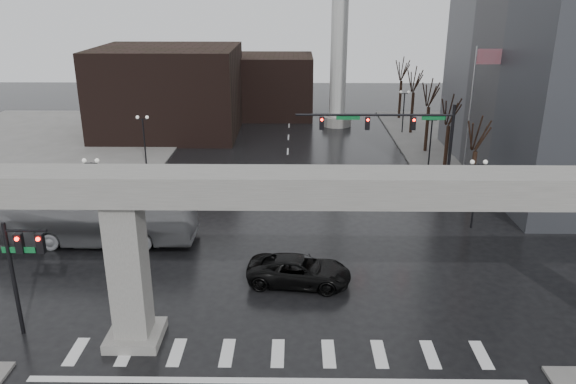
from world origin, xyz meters
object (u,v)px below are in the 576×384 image
city_bus (95,216)px  far_car (242,181)px  signal_mast_arm (402,133)px  pickup_truck (299,271)px

city_bus → far_car: city_bus is taller
signal_mast_arm → far_car: size_ratio=2.63×
city_bus → far_car: size_ratio=2.91×
pickup_truck → signal_mast_arm: bearing=-24.1°
signal_mast_arm → pickup_truck: size_ratio=2.02×
pickup_truck → far_car: bearing=23.6°
city_bus → far_car: 13.84m
signal_mast_arm → far_car: signal_mast_arm is taller
far_car → signal_mast_arm: bearing=-6.9°
signal_mast_arm → pickup_truck: (-7.95, -13.10, -5.00)m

